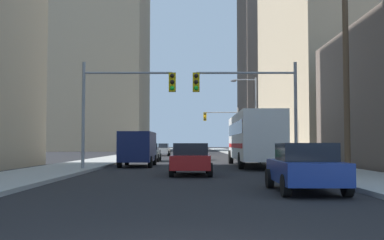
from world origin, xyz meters
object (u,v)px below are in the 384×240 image
Objects in this scene: sedan_red at (193,159)px; sedan_white at (164,150)px; sedan_blue at (307,167)px; sedan_grey at (151,152)px; traffic_signal_near_right at (252,96)px; traffic_signal_far_right at (225,123)px; city_bus at (256,137)px; sedan_green at (194,152)px; traffic_signal_near_left at (127,96)px; cargo_van_navy at (140,147)px.

sedan_white is (-3.66, 34.95, 0.00)m from sedan_red.
sedan_blue is 25.94m from sedan_grey.
sedan_red is 0.70× the size of traffic_signal_near_right.
sedan_red is (-3.54, 7.75, 0.00)m from sedan_blue.
sedan_red is 35.85m from traffic_signal_far_right.
traffic_signal_far_right reaches higher than city_bus.
sedan_red is at bearing -135.02° from traffic_signal_near_right.
traffic_signal_far_right is (3.86, 14.92, 3.30)m from sedan_green.
traffic_signal_near_left is (-7.21, 10.97, 3.33)m from sedan_blue.
traffic_signal_near_left is at bearing 138.67° from sedan_red.
sedan_blue and sedan_green have the same top height.
traffic_signal_near_right is at bearing -37.81° from cargo_van_navy.
sedan_grey is at bearing 90.80° from cargo_van_navy.
traffic_signal_near_left reaches higher than cargo_van_navy.
sedan_red is 1.00× the size of sedan_grey.
sedan_blue is 43.30m from sedan_white.
sedan_white is at bearing 95.98° from sedan_red.
sedan_red is 0.70× the size of traffic_signal_far_right.
traffic_signal_far_right is at bearing 76.84° from traffic_signal_near_left.
sedan_grey is 1.00× the size of sedan_green.
city_bus is at bearing -73.62° from sedan_white.
cargo_van_navy is at bearing 113.52° from sedan_blue.
sedan_grey is 0.99× the size of sedan_white.
cargo_van_navy reaches higher than sedan_white.
city_bus is 9.50m from sedan_red.
cargo_van_navy is 8.99m from traffic_signal_near_right.
traffic_signal_near_right is at bearing -91.15° from traffic_signal_far_right.
traffic_signal_near_left is (-0.01, -31.73, 3.33)m from sedan_white.
traffic_signal_far_right is (3.88, 35.48, 3.30)m from sedan_red.
sedan_blue is at bearing -80.42° from sedan_white.
sedan_blue is (-0.58, -16.23, -1.16)m from city_bus.
traffic_signal_near_right is (3.21, -17.34, 3.36)m from sedan_green.
traffic_signal_far_right is (7.54, 0.53, 3.30)m from sedan_white.
sedan_green is (-4.11, 12.08, -1.16)m from city_bus.
traffic_signal_near_right is at bearing -79.51° from sedan_green.
traffic_signal_far_right reaches higher than sedan_green.
sedan_green is at bearing 108.76° from city_bus.
sedan_white is (-3.68, 14.39, 0.00)m from sedan_green.
city_bus is 2.73× the size of sedan_green.
sedan_white is 0.71× the size of traffic_signal_near_right.
traffic_signal_near_left reaches higher than sedan_white.
sedan_white is at bearing 90.09° from sedan_grey.
sedan_green is (3.65, 3.39, 0.00)m from sedan_grey.
traffic_signal_far_right is at bearing 90.53° from city_bus.
sedan_grey is (-7.76, 8.69, -1.16)m from city_bus.
city_bus is at bearing 33.99° from traffic_signal_near_left.
traffic_signal_near_left is 6.89m from traffic_signal_near_right.
cargo_van_navy is 9.17m from sedan_red.
sedan_green is at bearing 78.00° from traffic_signal_near_left.
traffic_signal_near_left is at bearing -90.01° from sedan_white.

